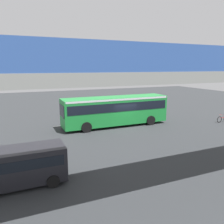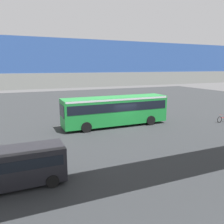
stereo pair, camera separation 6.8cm
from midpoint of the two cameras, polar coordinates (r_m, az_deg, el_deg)
The scene contains 10 objects.
ground at distance 24.38m, azimuth 3.06°, elevation -3.71°, with size 80.00×80.00×0.00m, color #2D3033.
city_bus at distance 24.40m, azimuth 0.96°, elevation 0.85°, with size 11.54×2.85×3.15m.
parked_van at distance 13.41m, azimuth -22.27°, elevation -12.10°, with size 4.80×2.17×2.05m.
bicycle_red at distance 29.22m, azimuth 26.23°, elevation -1.60°, with size 1.77×0.44×0.96m.
pedestrian at distance 28.68m, azimuth 3.79°, elevation 0.38°, with size 0.38×0.38×1.79m.
traffic_sign at distance 26.20m, azimuth -3.96°, elevation 1.57°, with size 0.08×0.60×2.80m.
lane_dash_leftmost at distance 29.88m, azimuth 10.86°, elevation -1.08°, with size 2.00×0.20×0.01m, color silver.
lane_dash_left at distance 27.88m, azimuth 4.01°, elevation -1.79°, with size 2.00×0.20×0.01m, color silver.
lane_dash_centre at distance 26.35m, azimuth -3.77°, elevation -2.57°, with size 2.00×0.20×0.01m, color silver.
lane_dash_right at distance 25.35m, azimuth -12.35°, elevation -3.37°, with size 2.00×0.20×0.01m, color silver.
Camera 2 is at (10.38, 21.13, 6.32)m, focal length 36.30 mm.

